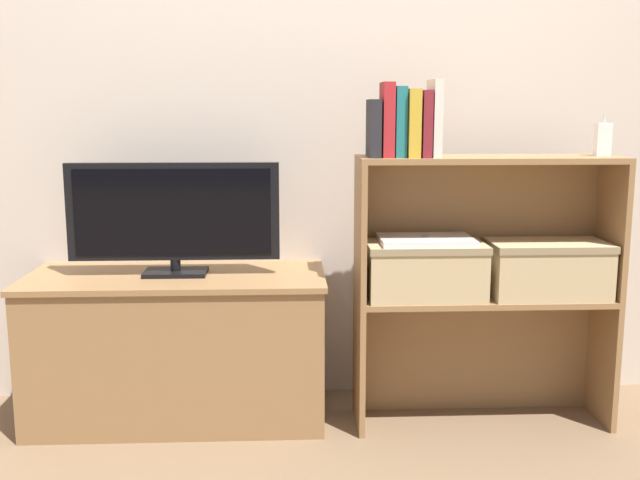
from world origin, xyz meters
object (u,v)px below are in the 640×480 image
object	(u,v)px
tv_stand	(178,346)
book_crimson	(387,120)
tv	(174,215)
book_ivory	(434,119)
baby_monitor	(603,139)
book_mustard	(412,123)
laptop	(426,240)
book_maroon	(424,124)
storage_basket_right	(547,266)
book_teal	(399,122)
storage_basket_left	(425,267)
book_charcoal	(374,128)

from	to	relation	value
tv_stand	book_crimson	xyz separation A→B (m)	(0.73, -0.12, 0.81)
tv	book_ivory	bearing A→B (deg)	-7.43
baby_monitor	book_crimson	bearing A→B (deg)	-177.91
tv	book_mustard	world-z (taller)	book_mustard
book_mustard	laptop	world-z (taller)	book_mustard
tv_stand	book_maroon	distance (m)	1.18
book_crimson	book_maroon	size ratio (longest dim) A/B	1.12
laptop	book_maroon	bearing A→B (deg)	-145.64
book_maroon	laptop	world-z (taller)	book_maroon
book_crimson	book_mustard	distance (m)	0.08
storage_basket_right	book_ivory	bearing A→B (deg)	-178.31
storage_basket_right	book_maroon	bearing A→B (deg)	-178.43
tv_stand	book_mustard	bearing A→B (deg)	-8.22
book_maroon	tv	bearing A→B (deg)	172.28
book_teal	storage_basket_left	size ratio (longest dim) A/B	0.57
book_mustard	baby_monitor	world-z (taller)	book_mustard
book_crimson	baby_monitor	distance (m)	0.75
tv	baby_monitor	bearing A→B (deg)	-3.44
tv_stand	book_crimson	bearing A→B (deg)	-9.14
book_teal	storage_basket_right	world-z (taller)	book_teal
baby_monitor	storage_basket_right	size ratio (longest dim) A/B	0.35
book_ivory	storage_basket_right	xyz separation A→B (m)	(0.41, 0.01, -0.51)
book_ivory	storage_basket_right	bearing A→B (deg)	1.69
book_maroon	storage_basket_right	xyz separation A→B (m)	(0.45, 0.01, -0.49)
book_charcoal	book_teal	xyz separation A→B (m)	(0.09, 0.00, 0.02)
baby_monitor	storage_basket_right	distance (m)	0.47
tv_stand	book_ivory	distance (m)	1.21
tv_stand	baby_monitor	size ratio (longest dim) A/B	7.49
tv_stand	tv	xyz separation A→B (m)	(-0.00, -0.00, 0.48)
book_teal	book_mustard	world-z (taller)	book_teal
book_mustard	storage_basket_left	size ratio (longest dim) A/B	0.55
book_charcoal	storage_basket_right	bearing A→B (deg)	1.14
book_crimson	book_mustard	xyz separation A→B (m)	(0.08, -0.00, -0.01)
book_teal	storage_basket_left	distance (m)	0.51
book_teal	laptop	xyz separation A→B (m)	(0.10, 0.01, -0.40)
book_mustard	laptop	xyz separation A→B (m)	(0.06, 0.01, -0.40)
storage_basket_right	tv_stand	bearing A→B (deg)	175.38
book_teal	baby_monitor	bearing A→B (deg)	2.21
book_teal	storage_basket_left	world-z (taller)	book_teal
tv_stand	storage_basket_left	size ratio (longest dim) A/B	2.59
book_maroon	book_ivory	world-z (taller)	book_ivory
tv	book_charcoal	bearing A→B (deg)	-9.59
tv_stand	book_teal	distance (m)	1.12
book_charcoal	book_mustard	distance (m)	0.13
book_ivory	storage_basket_right	size ratio (longest dim) A/B	0.62
book_mustard	storage_basket_right	world-z (taller)	book_mustard
book_teal	book_crimson	bearing A→B (deg)	180.00
book_charcoal	laptop	distance (m)	0.42
tv	book_charcoal	distance (m)	0.76
book_ivory	laptop	world-z (taller)	book_ivory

